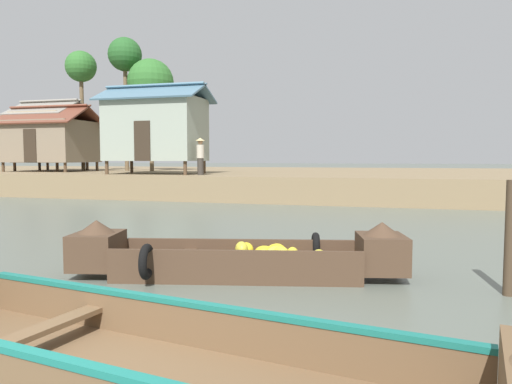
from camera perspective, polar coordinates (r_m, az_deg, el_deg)
ground_plane at (r=12.90m, az=4.60°, el=-4.13°), size 300.00×300.00×0.00m
riverbank_strip at (r=28.40m, az=10.91°, el=1.39°), size 160.00×20.00×1.08m
banana_boat at (r=7.44m, az=-2.00°, el=-7.73°), size 5.17×2.24×0.87m
viewer_boat at (r=4.09m, az=-13.92°, el=-18.43°), size 6.43×2.29×0.92m
stilt_house_left at (r=30.97m, az=-23.29°, el=6.08°), size 4.01×3.63×4.18m
stilt_house_mid_left at (r=29.75m, az=-23.35°, el=5.68°), size 5.16×3.73×3.73m
stilt_house_mid_right at (r=23.31m, az=-11.88°, el=7.46°), size 5.08×3.10×4.23m
palm_tree_near at (r=30.07m, az=-15.40°, el=15.26°), size 1.96×1.96×7.81m
palm_tree_mid at (r=31.65m, az=-20.20°, el=13.61°), size 1.86×1.86×7.23m
palm_tree_far at (r=28.76m, az=-12.49°, el=12.62°), size 2.64×2.64×6.44m
vendor_person at (r=21.48m, az=-6.67°, el=4.50°), size 0.44×0.44×1.66m
mooring_post at (r=7.21m, az=28.11°, el=-4.89°), size 0.14×0.14×1.55m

